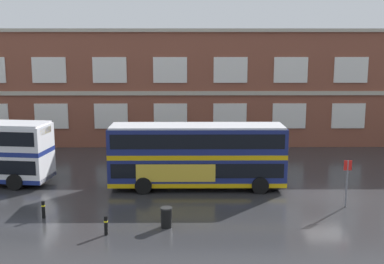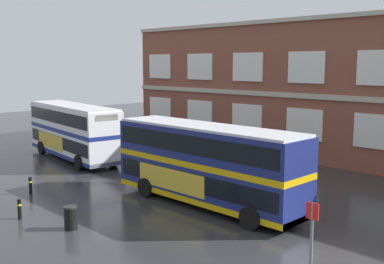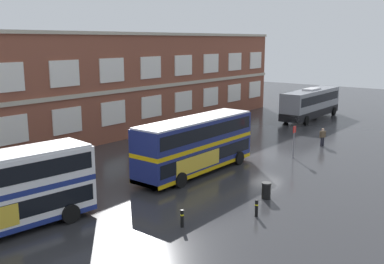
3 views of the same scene
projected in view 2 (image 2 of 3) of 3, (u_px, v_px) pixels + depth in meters
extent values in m
plane|color=#2B2B2D|center=(357.00, 245.00, 18.68)|extent=(120.00, 120.00, 0.00)
cube|color=silver|center=(160.00, 109.00, 44.69)|extent=(2.93, 0.12, 2.22)
cube|color=silver|center=(200.00, 113.00, 41.00)|extent=(2.93, 0.12, 2.22)
cube|color=silver|center=(247.00, 118.00, 37.31)|extent=(2.93, 0.12, 2.22)
cube|color=silver|center=(304.00, 124.00, 33.62)|extent=(2.93, 0.12, 2.22)
cube|color=silver|center=(376.00, 132.00, 29.93)|extent=(2.93, 0.12, 2.22)
cube|color=silver|center=(160.00, 66.00, 44.11)|extent=(2.93, 0.12, 2.22)
cube|color=silver|center=(200.00, 67.00, 40.42)|extent=(2.93, 0.12, 2.22)
cube|color=silver|center=(248.00, 67.00, 36.73)|extent=(2.93, 0.12, 2.22)
cube|color=silver|center=(306.00, 67.00, 33.04)|extent=(2.93, 0.12, 2.22)
cube|color=silver|center=(379.00, 68.00, 29.35)|extent=(2.93, 0.12, 2.22)
cube|color=silver|center=(74.00, 143.00, 35.37)|extent=(11.24, 3.95, 1.75)
cube|color=black|center=(73.00, 140.00, 35.34)|extent=(10.81, 3.94, 0.90)
cube|color=navy|center=(73.00, 129.00, 35.22)|extent=(11.24, 3.95, 0.30)
cube|color=silver|center=(73.00, 117.00, 35.09)|extent=(11.24, 3.95, 1.55)
cube|color=black|center=(73.00, 116.00, 35.07)|extent=(10.81, 3.94, 0.90)
cube|color=navy|center=(74.00, 152.00, 35.47)|extent=(11.24, 3.97, 0.28)
cube|color=silver|center=(72.00, 106.00, 34.97)|extent=(11.01, 3.82, 0.12)
cube|color=gold|center=(50.00, 141.00, 35.62)|extent=(4.80, 0.66, 1.10)
cube|color=yellow|center=(106.00, 118.00, 30.71)|extent=(0.27, 1.65, 0.40)
cylinder|color=black|center=(79.00, 162.00, 31.67)|extent=(1.07, 0.45, 1.04)
cylinder|color=black|center=(113.00, 158.00, 33.19)|extent=(1.07, 0.45, 1.04)
cylinder|color=black|center=(42.00, 148.00, 37.31)|extent=(1.07, 0.45, 1.04)
cylinder|color=black|center=(72.00, 144.00, 38.83)|extent=(1.07, 0.45, 1.04)
cube|color=navy|center=(206.00, 181.00, 23.77)|extent=(11.01, 2.58, 1.75)
cube|color=black|center=(206.00, 177.00, 23.74)|extent=(10.57, 2.62, 0.90)
cube|color=gold|center=(207.00, 161.00, 23.63)|extent=(11.01, 2.58, 0.30)
cube|color=navy|center=(207.00, 143.00, 23.49)|extent=(11.01, 2.58, 1.55)
cube|color=black|center=(207.00, 142.00, 23.48)|extent=(10.57, 2.62, 0.90)
cube|color=gold|center=(206.00, 195.00, 23.88)|extent=(11.01, 2.60, 0.28)
cube|color=silver|center=(207.00, 127.00, 23.37)|extent=(10.79, 2.48, 0.12)
cube|color=gold|center=(170.00, 179.00, 23.80)|extent=(4.84, 0.05, 1.10)
cube|color=yellow|center=(302.00, 149.00, 19.57)|extent=(0.07, 1.66, 0.40)
cylinder|color=black|center=(250.00, 218.00, 20.27)|extent=(1.04, 0.32, 1.04)
cylinder|color=black|center=(285.00, 206.00, 22.04)|extent=(1.04, 0.32, 1.04)
cylinder|color=black|center=(146.00, 187.00, 25.32)|extent=(1.04, 0.32, 1.04)
cylinder|color=black|center=(180.00, 179.00, 27.09)|extent=(1.04, 0.32, 1.04)
cylinder|color=slate|center=(311.00, 243.00, 15.28)|extent=(0.10, 0.10, 2.70)
cube|color=red|center=(312.00, 211.00, 15.12)|extent=(0.44, 0.04, 0.56)
cylinder|color=black|center=(71.00, 219.00, 20.34)|extent=(0.56, 0.56, 0.95)
cylinder|color=black|center=(70.00, 207.00, 20.27)|extent=(0.60, 0.60, 0.08)
cylinder|color=black|center=(30.00, 186.00, 25.87)|extent=(0.18, 0.18, 0.95)
cylinder|color=yellow|center=(30.00, 182.00, 25.84)|extent=(0.19, 0.19, 0.08)
cylinder|color=black|center=(20.00, 209.00, 21.67)|extent=(0.18, 0.18, 0.95)
cylinder|color=yellow|center=(19.00, 205.00, 21.64)|extent=(0.19, 0.19, 0.08)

